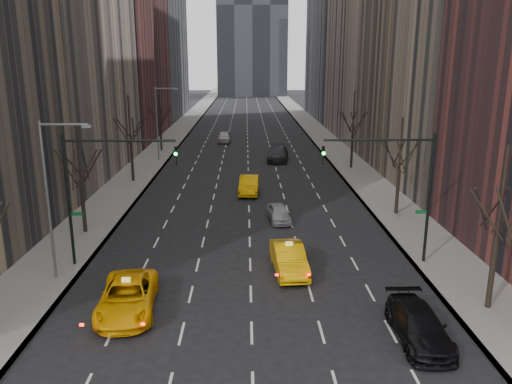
{
  "coord_description": "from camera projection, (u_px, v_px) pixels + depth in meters",
  "views": [
    {
      "loc": [
        -0.21,
        -16.71,
        12.25
      ],
      "look_at": [
        0.45,
        16.34,
        3.5
      ],
      "focal_mm": 35.0,
      "sensor_mm": 36.0,
      "label": 1
    }
  ],
  "objects": [
    {
      "name": "sidewalk_left",
      "position": [
        177.0,
        133.0,
        86.7
      ],
      "size": [
        4.5,
        320.0,
        0.15
      ],
      "primitive_type": "cube",
      "color": "slate",
      "rests_on": "ground"
    },
    {
      "name": "far_car_white",
      "position": [
        224.0,
        137.0,
        76.77
      ],
      "size": [
        1.93,
        4.77,
        1.62
      ],
      "primitive_type": "imported",
      "rotation": [
        0.0,
        0.0,
        0.0
      ],
      "color": "silver",
      "rests_on": "ground"
    },
    {
      "name": "taxi_sedan",
      "position": [
        289.0,
        258.0,
        29.67
      ],
      "size": [
        2.15,
        5.16,
        1.66
      ],
      "primitive_type": "imported",
      "rotation": [
        0.0,
        0.0,
        0.08
      ],
      "color": "#E7A604",
      "rests_on": "ground"
    },
    {
      "name": "taxi_suv",
      "position": [
        128.0,
        297.0,
        24.91
      ],
      "size": [
        3.2,
        6.04,
        1.62
      ],
      "primitive_type": "imported",
      "rotation": [
        0.0,
        0.0,
        0.09
      ],
      "color": "#FFB405",
      "rests_on": "ground"
    },
    {
      "name": "traffic_mast_right",
      "position": [
        403.0,
        178.0,
        29.65
      ],
      "size": [
        6.69,
        0.39,
        8.0
      ],
      "color": "black",
      "rests_on": "ground"
    },
    {
      "name": "tree_lw_d",
      "position": [
        160.0,
        126.0,
        68.41
      ],
      "size": [
        3.36,
        3.5,
        7.36
      ],
      "color": "black",
      "rests_on": "ground"
    },
    {
      "name": "sidewalk_right",
      "position": [
        317.0,
        132.0,
        87.16
      ],
      "size": [
        4.5,
        320.0,
        0.15
      ],
      "primitive_type": "cube",
      "color": "slate",
      "rests_on": "ground"
    },
    {
      "name": "streetlight_far",
      "position": [
        160.0,
        116.0,
        61.14
      ],
      "size": [
        2.83,
        0.22,
        9.0
      ],
      "color": "slate",
      "rests_on": "ground"
    },
    {
      "name": "far_taxi",
      "position": [
        249.0,
        185.0,
        47.23
      ],
      "size": [
        2.02,
        5.12,
        1.66
      ],
      "primitive_type": "imported",
      "rotation": [
        0.0,
        0.0,
        -0.05
      ],
      "color": "#FEB005",
      "rests_on": "ground"
    },
    {
      "name": "silver_sedan_ahead",
      "position": [
        279.0,
        213.0,
        39.09
      ],
      "size": [
        1.98,
        4.03,
        1.32
      ],
      "primitive_type": "imported",
      "rotation": [
        0.0,
        0.0,
        0.11
      ],
      "color": "#9B9DA2",
      "rests_on": "ground"
    },
    {
      "name": "tree_lw_b",
      "position": [
        81.0,
        184.0,
        35.51
      ],
      "size": [
        3.36,
        3.5,
        7.82
      ],
      "color": "black",
      "rests_on": "ground"
    },
    {
      "name": "tree_rw_c",
      "position": [
        353.0,
        134.0,
        57.15
      ],
      "size": [
        3.36,
        3.5,
        8.74
      ],
      "color": "black",
      "rests_on": "ground"
    },
    {
      "name": "traffic_mast_left",
      "position": [
        95.0,
        179.0,
        29.31
      ],
      "size": [
        6.69,
        0.39,
        8.0
      ],
      "color": "black",
      "rests_on": "ground"
    },
    {
      "name": "parked_suv_black",
      "position": [
        419.0,
        325.0,
        22.35
      ],
      "size": [
        2.1,
        5.12,
        1.48
      ],
      "primitive_type": "imported",
      "rotation": [
        0.0,
        0.0,
        0.0
      ],
      "color": "black",
      "rests_on": "ground"
    },
    {
      "name": "streetlight_near",
      "position": [
        53.0,
        185.0,
        27.31
      ],
      "size": [
        2.83,
        0.22,
        9.0
      ],
      "color": "slate",
      "rests_on": "ground"
    },
    {
      "name": "tree_rw_b",
      "position": [
        399.0,
        171.0,
        39.83
      ],
      "size": [
        3.36,
        3.5,
        7.82
      ],
      "color": "black",
      "rests_on": "ground"
    },
    {
      "name": "tree_rw_a",
      "position": [
        497.0,
        237.0,
        24.32
      ],
      "size": [
        3.36,
        3.5,
        8.28
      ],
      "color": "black",
      "rests_on": "ground"
    },
    {
      "name": "tree_lw_c",
      "position": [
        131.0,
        143.0,
        50.89
      ],
      "size": [
        3.36,
        3.5,
        8.74
      ],
      "color": "black",
      "rests_on": "ground"
    },
    {
      "name": "far_suv_grey",
      "position": [
        278.0,
        153.0,
        62.86
      ],
      "size": [
        3.25,
        6.3,
        1.75
      ],
      "primitive_type": "imported",
      "rotation": [
        0.0,
        0.0,
        -0.14
      ],
      "color": "#29292D",
      "rests_on": "ground"
    }
  ]
}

